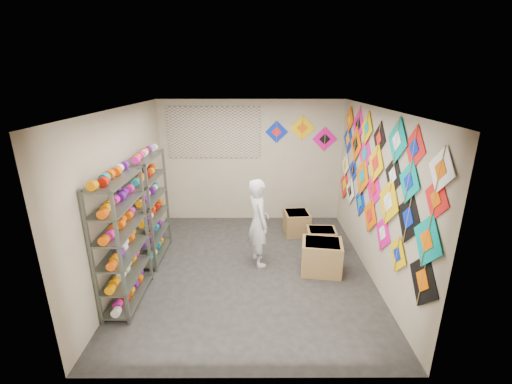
{
  "coord_description": "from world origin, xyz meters",
  "views": [
    {
      "loc": [
        0.08,
        -5.16,
        3.15
      ],
      "look_at": [
        0.1,
        0.3,
        1.3
      ],
      "focal_mm": 24.0,
      "sensor_mm": 36.0,
      "label": 1
    }
  ],
  "objects_px": {
    "shopkeeper": "(258,222)",
    "carton_b": "(321,240)",
    "carton_c": "(297,223)",
    "shelf_rack_back": "(149,208)",
    "shelf_rack_front": "(122,242)",
    "carton_a": "(321,257)"
  },
  "relations": [
    {
      "from": "shopkeeper",
      "to": "carton_b",
      "type": "bearing_deg",
      "value": -88.03
    },
    {
      "from": "carton_c",
      "to": "shelf_rack_back",
      "type": "bearing_deg",
      "value": -165.5
    },
    {
      "from": "shelf_rack_back",
      "to": "shopkeeper",
      "type": "height_order",
      "value": "shelf_rack_back"
    },
    {
      "from": "shelf_rack_front",
      "to": "carton_c",
      "type": "height_order",
      "value": "shelf_rack_front"
    },
    {
      "from": "shelf_rack_back",
      "to": "carton_b",
      "type": "height_order",
      "value": "shelf_rack_back"
    },
    {
      "from": "shelf_rack_back",
      "to": "carton_b",
      "type": "bearing_deg",
      "value": 3.98
    },
    {
      "from": "shelf_rack_front",
      "to": "carton_c",
      "type": "bearing_deg",
      "value": 39.59
    },
    {
      "from": "carton_b",
      "to": "carton_c",
      "type": "bearing_deg",
      "value": 119.87
    },
    {
      "from": "shopkeeper",
      "to": "carton_c",
      "type": "relative_size",
      "value": 2.83
    },
    {
      "from": "shelf_rack_back",
      "to": "carton_c",
      "type": "relative_size",
      "value": 3.46
    },
    {
      "from": "shelf_rack_front",
      "to": "carton_a",
      "type": "height_order",
      "value": "shelf_rack_front"
    },
    {
      "from": "shelf_rack_front",
      "to": "shopkeeper",
      "type": "bearing_deg",
      "value": 29.13
    },
    {
      "from": "shelf_rack_front",
      "to": "carton_b",
      "type": "relative_size",
      "value": 3.58
    },
    {
      "from": "carton_a",
      "to": "shelf_rack_back",
      "type": "bearing_deg",
      "value": 179.13
    },
    {
      "from": "shelf_rack_back",
      "to": "carton_c",
      "type": "distance_m",
      "value": 2.98
    },
    {
      "from": "shopkeeper",
      "to": "carton_a",
      "type": "xyz_separation_m",
      "value": [
        1.06,
        -0.29,
        -0.5
      ]
    },
    {
      "from": "shelf_rack_back",
      "to": "carton_a",
      "type": "relative_size",
      "value": 2.89
    },
    {
      "from": "carton_b",
      "to": "shelf_rack_front",
      "type": "bearing_deg",
      "value": -151.09
    },
    {
      "from": "shelf_rack_back",
      "to": "shopkeeper",
      "type": "distance_m",
      "value": 1.94
    },
    {
      "from": "shopkeeper",
      "to": "shelf_rack_front",
      "type": "bearing_deg",
      "value": 100.57
    },
    {
      "from": "carton_a",
      "to": "carton_b",
      "type": "bearing_deg",
      "value": 88.88
    },
    {
      "from": "shelf_rack_front",
      "to": "carton_b",
      "type": "distance_m",
      "value": 3.54
    }
  ]
}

